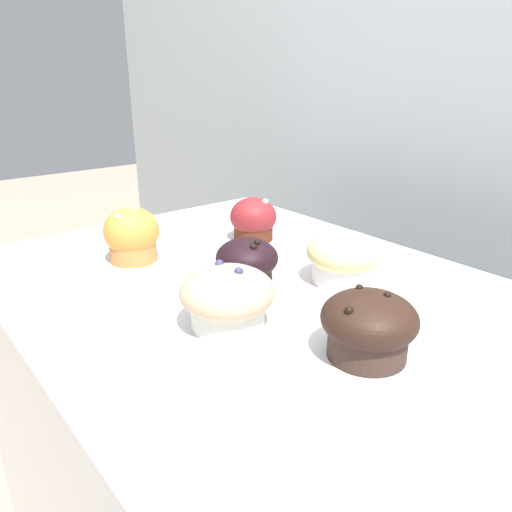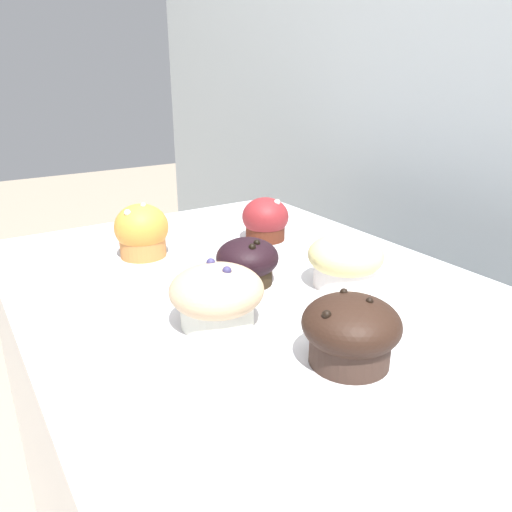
{
  "view_description": "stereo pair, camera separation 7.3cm",
  "coord_description": "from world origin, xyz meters",
  "views": [
    {
      "loc": [
        0.46,
        -0.42,
        1.25
      ],
      "look_at": [
        -0.07,
        0.01,
        1.0
      ],
      "focal_mm": 35.0,
      "sensor_mm": 36.0,
      "label": 1
    },
    {
      "loc": [
        0.5,
        -0.36,
        1.25
      ],
      "look_at": [
        -0.07,
        0.01,
        1.0
      ],
      "focal_mm": 35.0,
      "sensor_mm": 36.0,
      "label": 2
    }
  ],
  "objects": [
    {
      "name": "muffin_front_center",
      "position": [
        -0.28,
        -0.09,
        1.0
      ],
      "size": [
        0.09,
        0.09,
        0.09
      ],
      "color": "#C57A3E",
      "rests_on": "display_counter"
    },
    {
      "name": "muffin_back_center",
      "position": [
        -0.24,
        0.13,
        0.99
      ],
      "size": [
        0.09,
        0.09,
        0.08
      ],
      "color": "#4E2114",
      "rests_on": "display_counter"
    },
    {
      "name": "muffin_front_right",
      "position": [
        -0.08,
        0.0,
        0.99
      ],
      "size": [
        0.09,
        0.09,
        0.07
      ],
      "color": "black",
      "rests_on": "display_counter"
    },
    {
      "name": "muffin_front_left",
      "position": [
        0.0,
        0.12,
        0.99
      ],
      "size": [
        0.11,
        0.11,
        0.08
      ],
      "color": "white",
      "rests_on": "display_counter"
    },
    {
      "name": "muffin_back_right",
      "position": [
        0.16,
        -0.02,
        0.99
      ],
      "size": [
        0.11,
        0.11,
        0.08
      ],
      "color": "#3B2921",
      "rests_on": "display_counter"
    },
    {
      "name": "muffin_back_left",
      "position": [
        0.01,
        -0.1,
        0.99
      ],
      "size": [
        0.12,
        0.12,
        0.08
      ],
      "color": "silver",
      "rests_on": "display_counter"
    }
  ]
}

